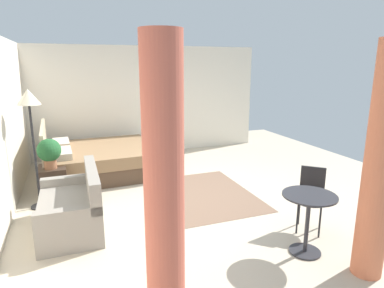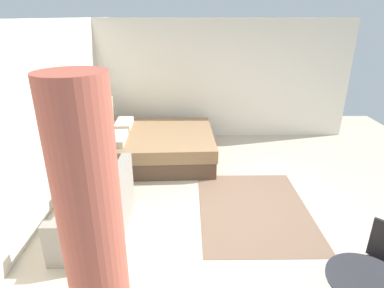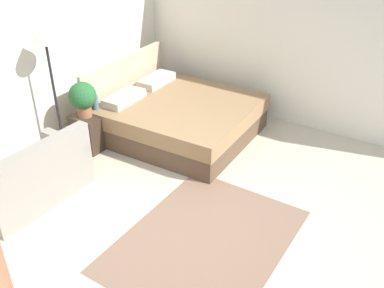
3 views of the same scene
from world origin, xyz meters
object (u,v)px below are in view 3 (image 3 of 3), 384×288
Objects in this scene: couch at (31,179)px; bed at (177,116)px; nightstand at (93,130)px; vase at (95,103)px; floor_lamp at (46,46)px; potted_plant at (83,97)px.

bed is at bearing -13.15° from couch.
vase reaches higher than nightstand.
nightstand is 2.34× the size of vase.
floor_lamp is at bearing 154.10° from nightstand.
couch is 1.38m from nightstand.
couch is 1.39m from potted_plant.
couch reaches higher than nightstand.
bed is 1.29m from nightstand.
nightstand is 0.57m from potted_plant.
potted_plant is (-0.10, 0.01, 0.56)m from nightstand.
floor_lamp is (-0.31, 0.19, 0.78)m from potted_plant.
potted_plant is at bearing -179.99° from vase.
potted_plant is at bearing 174.33° from nightstand.
vase is 0.12× the size of floor_lamp.
potted_plant is at bearing 142.01° from bed.
floor_lamp reaches higher than vase.
nightstand is 1.04× the size of potted_plant.
potted_plant reaches higher than vase.
bed is 1.18× the size of floor_lamp.
floor_lamp reaches higher than couch.
nightstand is at bearing -25.90° from floor_lamp.
floor_lamp reaches higher than nightstand.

